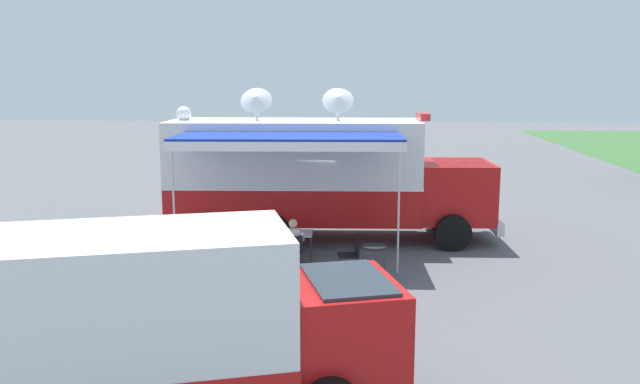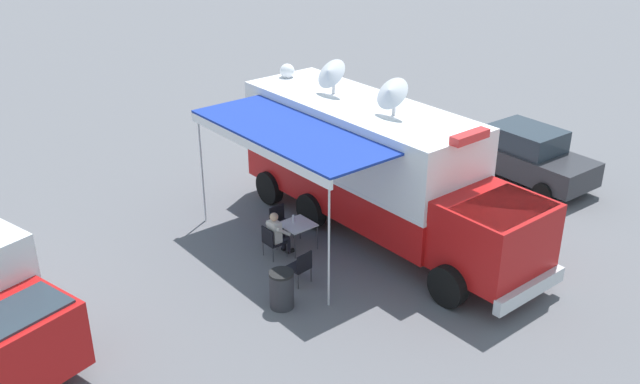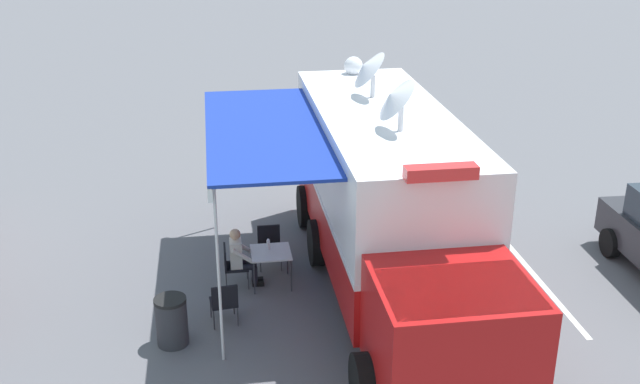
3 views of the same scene
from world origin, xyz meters
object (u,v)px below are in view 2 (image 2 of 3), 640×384
Objects in this scene: folding_chair_at_table at (272,240)px; car_behind_truck at (527,155)px; water_bottle at (293,219)px; seated_responder at (277,233)px; folding_table at (297,226)px; trash_bin at (282,289)px; traffic_cone at (259,151)px; command_truck at (377,166)px; folding_chair_beside_table at (279,219)px; folding_chair_spare_by_truck at (301,265)px.

folding_chair_at_table is 9.20m from car_behind_truck.
water_bottle is at bearing -171.96° from folding_chair_at_table.
folding_chair_at_table is at bearing 2.75° from seated_responder.
folding_table is 2.71m from trash_bin.
command_truck is at bearing 88.26° from traffic_cone.
folding_chair_beside_table is at bearing -122.74° from trash_bin.
folding_chair_at_table is (0.76, 0.11, -0.32)m from water_bottle.
folding_table is 0.96× the size of folding_chair_spare_by_truck.
water_bottle is 0.26× the size of folding_chair_at_table.
trash_bin is 8.97m from traffic_cone.
folding_table is at bearing -5.09° from car_behind_truck.
car_behind_truck reaches higher than seated_responder.
water_bottle is 0.26× the size of folding_chair_beside_table.
folding_table is at bearing 90.23° from folding_chair_beside_table.
folding_chair_at_table is 0.96× the size of trash_bin.
folding_chair_at_table and folding_chair_spare_by_truck have the same top height.
water_bottle reaches higher than trash_bin.
command_truck is 11.03× the size of folding_chair_at_table.
folding_chair_beside_table is (-0.80, -0.83, 0.00)m from folding_chair_at_table.
command_truck is 2.64m from water_bottle.
folding_chair_spare_by_truck is (0.12, 1.48, 0.00)m from folding_chair_at_table.
folding_chair_beside_table is 1.50× the size of traffic_cone.
folding_table is 6.39m from traffic_cone.
command_truck is at bearing 166.46° from water_bottle.
car_behind_truck is at bearing -175.58° from folding_chair_spare_by_truck.
folding_chair_spare_by_truck is 0.96× the size of trash_bin.
folding_chair_spare_by_truck is at bearing 17.74° from command_truck.
folding_chair_at_table is 1.15m from folding_chair_beside_table.
water_bottle is (2.33, -0.56, -1.11)m from command_truck.
car_behind_truck is (-10.19, -1.24, 0.42)m from trash_bin.
folding_chair_beside_table is at bearing -29.34° from command_truck.
command_truck is 11.03× the size of folding_chair_beside_table.
water_bottle is at bearing -70.41° from folding_table.
water_bottle is 1.84m from folding_chair_spare_by_truck.
seated_responder is at bearing -4.91° from car_behind_truck.
water_bottle reaches higher than folding_chair_spare_by_truck.
water_bottle is 0.26× the size of folding_chair_spare_by_truck.
folding_chair_spare_by_truck is (3.20, 1.02, -1.43)m from command_truck.
command_truck is 2.65m from folding_table.
command_truck reaches higher than folding_chair_beside_table.
seated_responder reaches higher than folding_chair_spare_by_truck.
water_bottle is 8.45m from car_behind_truck.
trash_bin is (4.11, 1.55, -1.49)m from command_truck.
car_behind_truck is at bearing 175.24° from folding_chair_at_table.
folding_chair_at_table reaches higher than folding_table.
folding_chair_at_table is 2.26m from trash_bin.
folding_table is 0.92× the size of trash_bin.
trash_bin reaches higher than traffic_cone.
folding_table is at bearing -10.83° from command_truck.
water_bottle is 0.60m from seated_responder.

